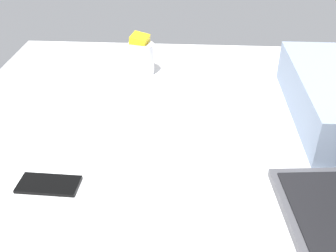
{
  "coord_description": "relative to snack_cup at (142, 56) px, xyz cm",
  "views": [
    {
      "loc": [
        69.8,
        -0.37,
        79.22
      ],
      "look_at": [
        -16.61,
        -5.89,
        24.0
      ],
      "focal_mm": 42.81,
      "sensor_mm": 36.0,
      "label": 1
    }
  ],
  "objects": [
    {
      "name": "cell_phone",
      "position": [
        62.43,
        -14.11,
        -6.12
      ],
      "size": [
        7.23,
        14.2,
        0.8
      ],
      "primitive_type": "cube",
      "rotation": [
        0.0,
        0.0,
        3.11
      ],
      "color": "black",
      "rests_on": "bed_mattress"
    },
    {
      "name": "snack_cup",
      "position": [
        0.0,
        0.0,
        0.0
      ],
      "size": [
        9.58,
        9.0,
        14.33
      ],
      "color": "silver",
      "rests_on": "bed_mattress"
    },
    {
      "name": "bed_mattress",
      "position": [
        61.1,
        17.79,
        -15.52
      ],
      "size": [
        180.0,
        140.0,
        18.0
      ],
      "primitive_type": "cube",
      "color": "white",
      "rests_on": "ground"
    }
  ]
}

